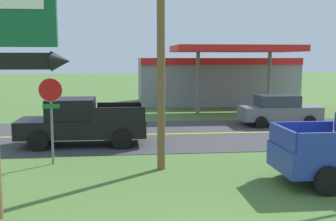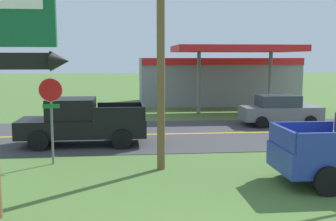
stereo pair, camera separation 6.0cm
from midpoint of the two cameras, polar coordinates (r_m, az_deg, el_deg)
The scene contains 7 objects.
road_asphalt at distance 19.39m, azimuth -1.63°, elevation -3.36°, with size 140.00×8.00×0.02m, color #3D3D3F.
road_centre_line at distance 19.38m, azimuth -1.63°, elevation -3.32°, with size 126.00×0.20×0.01m, color gold.
stop_sign at distance 14.29m, azimuth -16.13°, elevation 0.68°, with size 0.80×0.08×2.95m.
utility_pole at distance 13.09m, azimuth -1.13°, elevation 13.26°, with size 1.65×0.26×9.39m.
gas_station at distance 32.73m, azimuth 6.55°, elevation 4.40°, with size 12.00×11.50×4.40m.
pickup_black_on_road at distance 17.30m, azimuth -12.15°, elevation -1.62°, with size 5.20×2.24×1.96m.
car_grey_near_lane at distance 22.69m, azimuth 15.14°, elevation 0.06°, with size 4.20×2.00×1.64m.
Camera 1 is at (-1.46, -5.99, 3.63)m, focal length 43.66 mm.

